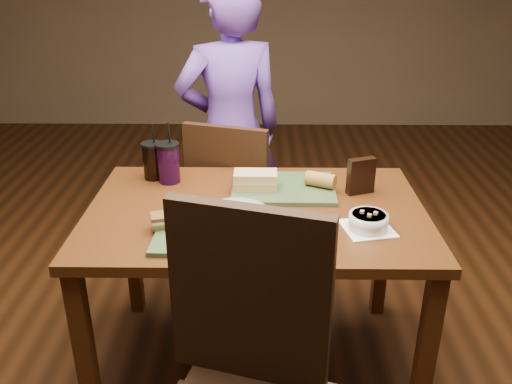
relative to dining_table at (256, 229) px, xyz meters
The scene contains 16 objects.
ground 0.66m from the dining_table, ahead, with size 6.00×6.00×0.00m, color #381C0B.
dining_table is the anchor object (origin of this frame).
chair_near 0.75m from the dining_table, 90.89° to the right, with size 0.57×0.58×1.07m.
chair_far 0.59m from the dining_table, 104.73° to the left, with size 0.51×0.51×0.93m.
diner 0.88m from the dining_table, 99.60° to the left, with size 0.57×0.37×1.56m, color #60399C.
tray_near 0.27m from the dining_table, 122.36° to the right, with size 0.42×0.32×0.02m, color #384C2D.
tray_far 0.23m from the dining_table, 58.02° to the left, with size 0.42×0.32×0.02m, color #384C2D.
salad_bowl 0.26m from the dining_table, 108.65° to the right, with size 0.24×0.24×0.08m.
soup_bowl 0.45m from the dining_table, 21.73° to the right, with size 0.20×0.20×0.07m.
sandwich_near 0.39m from the dining_table, 150.34° to the right, with size 0.11×0.09×0.05m.
sandwich_far 0.21m from the dining_table, 91.60° to the left, with size 0.17×0.10×0.07m.
baguette_near 0.36m from the dining_table, 86.35° to the right, with size 0.07×0.07×0.13m, color #AD7533.
baguette_far 0.34m from the dining_table, 33.26° to the left, with size 0.06×0.06×0.12m, color #AD7533.
cup_cola 0.56m from the dining_table, 146.36° to the left, with size 0.09×0.09×0.25m.
cup_berry 0.49m from the dining_table, 145.30° to the left, with size 0.10×0.10×0.27m.
chip_bag 0.48m from the dining_table, 19.71° to the left, with size 0.11×0.04×0.15m, color black.
Camera 1 is at (0.02, -1.87, 1.67)m, focal length 38.00 mm.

